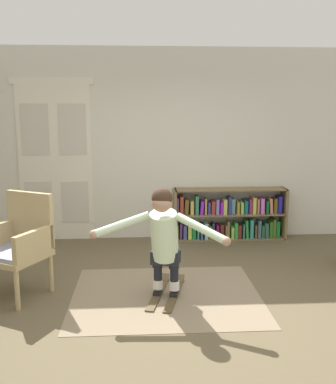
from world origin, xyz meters
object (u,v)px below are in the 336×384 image
Objects in this scene: wicker_chair at (19,242)px; skis_pair at (167,292)px; bookshelf at (230,217)px; person_skier at (164,235)px.

skis_pair is at bearing -4.65° from wicker_chair.
bookshelf is 1.27× the size of person_skier.
bookshelf is 2.35m from skis_pair.
wicker_chair is at bearing -144.41° from bookshelf.
skis_pair is 0.68× the size of person_skier.
wicker_chair is at bearing 175.35° from skis_pair.
wicker_chair is at bearing 169.92° from person_skier.
wicker_chair is 1.18× the size of skis_pair.
skis_pair is (1.59, -0.13, -0.56)m from wicker_chair.
bookshelf is at bearing 35.59° from wicker_chair.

